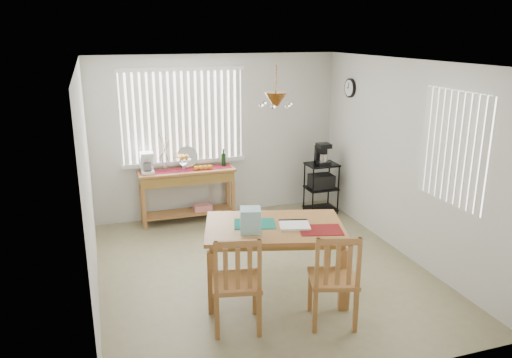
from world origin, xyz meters
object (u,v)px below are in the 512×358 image
object	(u,v)px
chair_left	(237,283)
wire_cart	(321,183)
sideboard	(188,183)
cart_items	(322,154)
dining_table	(274,233)
chair_right	(334,279)

from	to	relation	value
chair_left	wire_cart	bearing A→B (deg)	51.52
sideboard	cart_items	size ratio (longest dim) A/B	4.33
sideboard	cart_items	world-z (taller)	cart_items
sideboard	wire_cart	xyz separation A→B (m)	(2.18, -0.30, -0.13)
dining_table	chair_left	bearing A→B (deg)	-135.75
sideboard	dining_table	world-z (taller)	sideboard
dining_table	chair_right	xyz separation A→B (m)	(0.35, -0.82, -0.23)
sideboard	chair_left	bearing A→B (deg)	-91.95
dining_table	sideboard	bearing A→B (deg)	101.23
wire_cart	chair_right	bearing A→B (deg)	-113.12
wire_cart	chair_left	world-z (taller)	chair_left
dining_table	chair_right	bearing A→B (deg)	-66.85
wire_cart	chair_right	distance (m)	3.36
wire_cart	dining_table	xyz separation A→B (m)	(-1.67, -2.28, 0.23)
cart_items	dining_table	distance (m)	2.84
sideboard	chair_right	distance (m)	3.50
wire_cart	cart_items	xyz separation A→B (m)	(0.00, 0.01, 0.50)
dining_table	wire_cart	bearing A→B (deg)	53.75
cart_items	chair_right	xyz separation A→B (m)	(-1.32, -3.10, -0.50)
sideboard	wire_cart	bearing A→B (deg)	-7.78
sideboard	cart_items	distance (m)	2.23
sideboard	cart_items	bearing A→B (deg)	-7.55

